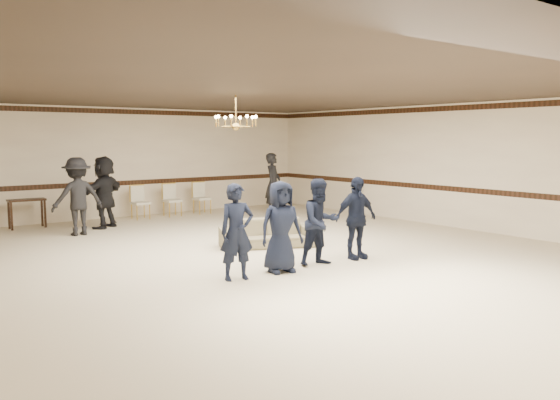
{
  "coord_description": "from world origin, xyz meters",
  "views": [
    {
      "loc": [
        -6.38,
        -9.02,
        2.32
      ],
      "look_at": [
        0.02,
        -0.5,
        1.14
      ],
      "focal_mm": 36.27,
      "sensor_mm": 36.0,
      "label": 1
    }
  ],
  "objects_px": {
    "boy_d": "(356,218)",
    "settee": "(267,233)",
    "boy_b": "(281,227)",
    "adult_left": "(77,196)",
    "banquet_chair_left": "(140,203)",
    "adult_right": "(273,184)",
    "boy_c": "(320,222)",
    "banquet_chair_mid": "(172,200)",
    "adult_mid": "(104,192)",
    "chandelier": "(236,111)",
    "banquet_chair_right": "(202,198)",
    "console_table": "(27,214)",
    "boy_a": "(237,232)"
  },
  "relations": [
    {
      "from": "banquet_chair_left",
      "to": "console_table",
      "type": "relative_size",
      "value": 1.06
    },
    {
      "from": "banquet_chair_right",
      "to": "settee",
      "type": "bearing_deg",
      "value": -106.47
    },
    {
      "from": "boy_a",
      "to": "banquet_chair_mid",
      "type": "relative_size",
      "value": 1.66
    },
    {
      "from": "boy_d",
      "to": "banquet_chair_left",
      "type": "bearing_deg",
      "value": 104.68
    },
    {
      "from": "settee",
      "to": "banquet_chair_mid",
      "type": "relative_size",
      "value": 2.11
    },
    {
      "from": "banquet_chair_left",
      "to": "banquet_chair_right",
      "type": "relative_size",
      "value": 1.0
    },
    {
      "from": "boy_d",
      "to": "boy_a",
      "type": "bearing_deg",
      "value": -173.97
    },
    {
      "from": "boy_b",
      "to": "adult_right",
      "type": "height_order",
      "value": "adult_right"
    },
    {
      "from": "chandelier",
      "to": "banquet_chair_right",
      "type": "relative_size",
      "value": 0.98
    },
    {
      "from": "chandelier",
      "to": "boy_b",
      "type": "height_order",
      "value": "chandelier"
    },
    {
      "from": "boy_c",
      "to": "adult_left",
      "type": "distance_m",
      "value": 6.42
    },
    {
      "from": "adult_right",
      "to": "boy_c",
      "type": "bearing_deg",
      "value": -155.31
    },
    {
      "from": "adult_right",
      "to": "banquet_chair_mid",
      "type": "xyz_separation_m",
      "value": [
        -2.73,
        1.34,
        -0.45
      ]
    },
    {
      "from": "boy_d",
      "to": "banquet_chair_left",
      "type": "distance_m",
      "value": 7.64
    },
    {
      "from": "boy_a",
      "to": "boy_c",
      "type": "xyz_separation_m",
      "value": [
        1.8,
        0.0,
        0.0
      ]
    },
    {
      "from": "boy_b",
      "to": "banquet_chair_mid",
      "type": "distance_m",
      "value": 7.73
    },
    {
      "from": "banquet_chair_mid",
      "to": "banquet_chair_right",
      "type": "relative_size",
      "value": 1.0
    },
    {
      "from": "boy_b",
      "to": "console_table",
      "type": "relative_size",
      "value": 1.75
    },
    {
      "from": "chandelier",
      "to": "settee",
      "type": "distance_m",
      "value": 2.66
    },
    {
      "from": "boy_b",
      "to": "banquet_chair_right",
      "type": "xyz_separation_m",
      "value": [
        2.65,
        7.55,
        -0.32
      ]
    },
    {
      "from": "boy_b",
      "to": "adult_left",
      "type": "bearing_deg",
      "value": 116.49
    },
    {
      "from": "boy_c",
      "to": "boy_d",
      "type": "height_order",
      "value": "same"
    },
    {
      "from": "chandelier",
      "to": "banquet_chair_mid",
      "type": "bearing_deg",
      "value": 78.4
    },
    {
      "from": "chandelier",
      "to": "banquet_chair_left",
      "type": "distance_m",
      "value": 5.74
    },
    {
      "from": "banquet_chair_left",
      "to": "boy_d",
      "type": "bearing_deg",
      "value": -84.36
    },
    {
      "from": "boy_b",
      "to": "banquet_chair_right",
      "type": "distance_m",
      "value": 8.01
    },
    {
      "from": "adult_mid",
      "to": "banquet_chair_right",
      "type": "height_order",
      "value": "adult_mid"
    },
    {
      "from": "boy_d",
      "to": "banquet_chair_right",
      "type": "height_order",
      "value": "boy_d"
    },
    {
      "from": "boy_d",
      "to": "settee",
      "type": "height_order",
      "value": "boy_d"
    },
    {
      "from": "settee",
      "to": "adult_mid",
      "type": "height_order",
      "value": "adult_mid"
    },
    {
      "from": "boy_a",
      "to": "banquet_chair_mid",
      "type": "distance_m",
      "value": 7.97
    },
    {
      "from": "boy_c",
      "to": "adult_right",
      "type": "relative_size",
      "value": 0.85
    },
    {
      "from": "chandelier",
      "to": "boy_d",
      "type": "distance_m",
      "value": 3.35
    },
    {
      "from": "chandelier",
      "to": "adult_right",
      "type": "bearing_deg",
      "value": 45.61
    },
    {
      "from": "boy_d",
      "to": "adult_mid",
      "type": "distance_m",
      "value": 7.07
    },
    {
      "from": "boy_a",
      "to": "boy_c",
      "type": "bearing_deg",
      "value": 11.89
    },
    {
      "from": "adult_mid",
      "to": "adult_right",
      "type": "xyz_separation_m",
      "value": [
        5.1,
        -0.4,
        0.0
      ]
    },
    {
      "from": "banquet_chair_mid",
      "to": "banquet_chair_right",
      "type": "xyz_separation_m",
      "value": [
        1.0,
        0.0,
        0.0
      ]
    },
    {
      "from": "boy_c",
      "to": "adult_left",
      "type": "xyz_separation_m",
      "value": [
        -2.52,
        5.91,
        0.14
      ]
    },
    {
      "from": "banquet_chair_left",
      "to": "banquet_chair_mid",
      "type": "xyz_separation_m",
      "value": [
        1.0,
        0.0,
        0.0
      ]
    },
    {
      "from": "banquet_chair_left",
      "to": "settee",
      "type": "bearing_deg",
      "value": -87.8
    },
    {
      "from": "settee",
      "to": "adult_left",
      "type": "height_order",
      "value": "adult_left"
    },
    {
      "from": "adult_right",
      "to": "console_table",
      "type": "distance_m",
      "value": 6.92
    },
    {
      "from": "boy_b",
      "to": "adult_left",
      "type": "relative_size",
      "value": 0.85
    },
    {
      "from": "boy_c",
      "to": "boy_d",
      "type": "xyz_separation_m",
      "value": [
        0.9,
        0.0,
        0.0
      ]
    },
    {
      "from": "boy_a",
      "to": "adult_left",
      "type": "xyz_separation_m",
      "value": [
        -0.72,
        5.91,
        0.14
      ]
    },
    {
      "from": "boy_c",
      "to": "banquet_chair_mid",
      "type": "bearing_deg",
      "value": 89.86
    },
    {
      "from": "boy_c",
      "to": "banquet_chair_mid",
      "type": "distance_m",
      "value": 7.59
    },
    {
      "from": "boy_b",
      "to": "adult_mid",
      "type": "distance_m",
      "value": 6.65
    },
    {
      "from": "banquet_chair_left",
      "to": "adult_mid",
      "type": "bearing_deg",
      "value": -148.62
    }
  ]
}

